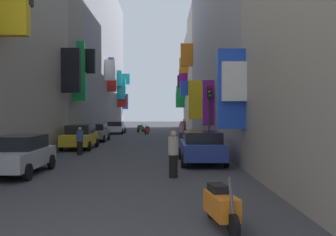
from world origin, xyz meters
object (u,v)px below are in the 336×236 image
parked_car_yellow (80,137)px  scooter_green (140,128)px  pedestrian_near_left (173,154)px  pedestrian_near_right (184,128)px  parked_car_grey (96,132)px  scooter_orange (221,205)px  pedestrian_mid_street (80,141)px  traffic_light_near_corner (209,106)px  parked_car_white (116,127)px  scooter_red (147,130)px  scooter_white (193,138)px  parked_car_blue (201,147)px  parked_car_silver (18,154)px  scooter_blue (181,136)px  pedestrian_crossing (181,132)px

parked_car_yellow → scooter_green: size_ratio=2.29×
pedestrian_near_left → pedestrian_near_right: size_ratio=0.97×
parked_car_grey → scooter_orange: (6.82, -23.88, -0.29)m
parked_car_grey → pedestrian_near_left: pedestrian_near_left is taller
pedestrian_near_left → pedestrian_mid_street: 9.09m
traffic_light_near_corner → scooter_orange: bearing=-95.9°
parked_car_yellow → pedestrian_mid_street: bearing=-77.9°
parked_car_white → scooter_red: (3.61, -1.52, -0.26)m
scooter_green → pedestrian_mid_street: size_ratio=1.16×
scooter_red → parked_car_yellow: bearing=-101.8°
pedestrian_near_left → scooter_green: bearing=95.6°
parked_car_yellow → scooter_white: (7.65, 3.48, -0.35)m
scooter_white → pedestrian_near_left: 14.66m
scooter_orange → scooter_red: bearing=95.1°
scooter_orange → parked_car_blue: bearing=86.7°
parked_car_white → pedestrian_mid_street: 22.09m
scooter_white → scooter_red: bearing=106.7°
scooter_orange → scooter_green: 38.98m
parked_car_silver → scooter_green: (2.73, 31.84, -0.31)m
scooter_orange → parked_car_white: bearing=100.6°
scooter_blue → pedestrian_mid_street: bearing=-120.7°
parked_car_grey → scooter_white: parked_car_grey is taller
parked_car_grey → pedestrian_near_left: (5.99, -17.81, 0.10)m
scooter_red → scooter_white: 14.17m
parked_car_yellow → pedestrian_near_right: pedestrian_near_right is taller
pedestrian_near_left → pedestrian_mid_street: size_ratio=1.10×
parked_car_white → parked_car_grey: parked_car_grey is taller
scooter_white → pedestrian_mid_street: (-6.90, -6.98, 0.31)m
scooter_red → scooter_orange: (3.06, -34.19, 0.00)m
scooter_green → parked_car_white: bearing=-130.7°
pedestrian_near_left → parked_car_yellow: bearing=117.7°
parked_car_yellow → scooter_white: bearing=24.5°
scooter_orange → pedestrian_near_right: (0.82, 30.24, 0.41)m
scooter_green → pedestrian_near_left: size_ratio=1.05×
scooter_red → scooter_green: (-0.98, 4.58, -0.00)m
scooter_blue → pedestrian_near_right: (0.58, 6.29, 0.41)m
parked_car_yellow → traffic_light_near_corner: traffic_light_near_corner is taller
scooter_red → scooter_white: size_ratio=1.08×
scooter_blue → scooter_green: (-4.28, 14.82, 0.00)m
parked_car_silver → scooter_blue: (7.01, 17.02, -0.31)m
scooter_blue → scooter_orange: (-0.23, -23.95, 0.00)m
scooter_green → pedestrian_mid_street: bearing=-94.2°
parked_car_silver → parked_car_white: 28.78m
scooter_blue → traffic_light_near_corner: traffic_light_near_corner is taller
parked_car_grey → scooter_red: (3.75, 10.30, -0.29)m
parked_car_yellow → pedestrian_crossing: pedestrian_crossing is taller
scooter_red → pedestrian_mid_street: pedestrian_mid_street is taller
parked_car_blue → scooter_green: size_ratio=2.44×
parked_car_silver → scooter_orange: 9.69m
pedestrian_near_right → pedestrian_mid_street: size_ratio=1.13×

